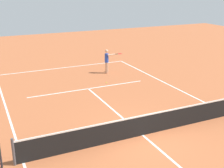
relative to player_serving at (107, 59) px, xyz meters
name	(u,v)px	position (x,y,z in m)	size (l,w,h in m)	color
ground_plane	(143,135)	(2.51, 9.41, -1.06)	(60.00, 60.00, 0.00)	#B76038
court_lines	(143,135)	(2.51, 9.41, -1.06)	(10.21, 24.53, 0.01)	white
tennis_net	(143,125)	(2.51, 9.41, -0.57)	(10.81, 0.10, 1.07)	#4C4C51
player_serving	(107,59)	(0.00, 0.00, 0.00)	(1.31, 0.52, 1.78)	#D8A884
tennis_ball	(106,83)	(1.02, 2.15, -1.03)	(0.07, 0.07, 0.07)	#CCE033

